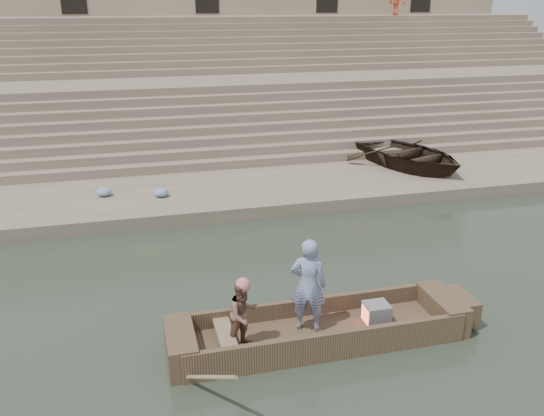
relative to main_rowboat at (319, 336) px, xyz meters
name	(u,v)px	position (x,y,z in m)	size (l,w,h in m)	color
ground	(481,309)	(3.63, 0.26, -0.11)	(120.00, 120.00, 0.00)	#252F23
lower_landing	(342,184)	(3.63, 8.26, 0.09)	(32.00, 4.00, 0.40)	gray
mid_landing	(282,109)	(3.63, 15.76, 1.29)	(32.00, 3.00, 2.80)	gray
upper_landing	(249,65)	(3.63, 22.76, 2.49)	(32.00, 3.00, 5.20)	gray
ghat_steps	(273,94)	(3.63, 17.45, 1.69)	(32.00, 11.00, 5.20)	gray
building_wall	(234,7)	(3.63, 26.75, 5.49)	(32.00, 5.07, 11.20)	tan
main_rowboat	(319,336)	(0.00, 0.00, 0.00)	(5.00, 1.30, 0.22)	brown
rowboat_trim	(330,325)	(0.21, -0.01, 0.20)	(6.04, 2.63, 1.95)	brown
standing_man	(308,285)	(-0.18, 0.14, 1.02)	(0.66, 0.44, 1.82)	navy
rowing_man	(244,315)	(-1.44, -0.13, 0.75)	(0.62, 0.48, 1.28)	#21644A
television	(376,313)	(1.13, 0.00, 0.31)	(0.46, 0.42, 0.40)	slate
beached_rowboat	(409,154)	(6.42, 8.99, 0.75)	(3.20, 4.48, 0.93)	#2D2116
cloth_bundles	(132,192)	(-3.18, 8.15, 0.42)	(2.12, 0.93, 0.26)	#3F5999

